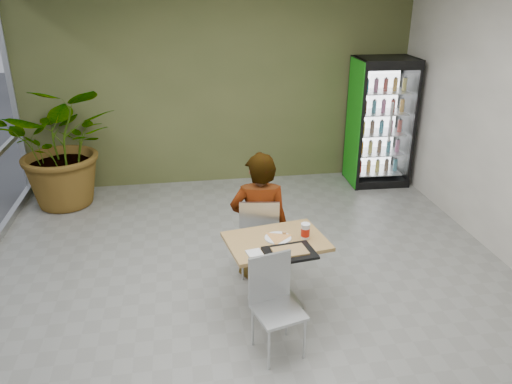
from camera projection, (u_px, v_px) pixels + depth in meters
ground at (255, 305)px, 5.05m from camera, size 7.00×7.00×0.00m
room_envelope at (255, 156)px, 4.43m from camera, size 6.00×7.00×3.20m
dining_table at (276, 259)px, 4.85m from camera, size 1.03×0.80×0.75m
chair_far at (259, 232)px, 5.34m from camera, size 0.47×0.48×0.94m
chair_near at (274, 296)px, 4.30m from camera, size 0.48×0.48×0.89m
seated_woman at (260, 228)px, 5.38m from camera, size 0.69×0.50×1.73m
pizza_plate at (278, 237)px, 4.78m from camera, size 0.36×0.35×0.03m
soda_cup at (305, 231)px, 4.76m from camera, size 0.09×0.09×0.16m
napkin_stack at (254, 253)px, 4.51m from camera, size 0.16×0.16×0.02m
cafeteria_tray at (290, 253)px, 4.51m from camera, size 0.49×0.39×0.03m
beverage_fridge at (380, 122)px, 7.79m from camera, size 0.92×0.72×1.98m
potted_plant at (64, 145)px, 7.02m from camera, size 1.68×1.47×1.78m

